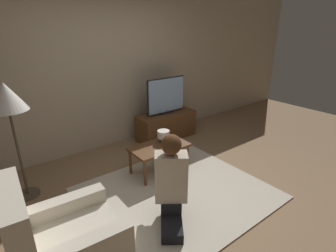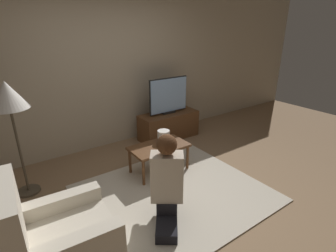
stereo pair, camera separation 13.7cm
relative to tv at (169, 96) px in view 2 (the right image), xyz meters
name	(u,v)px [view 2 (the right image)]	position (x,y,z in m)	size (l,w,h in m)	color
ground_plane	(175,194)	(-0.98, -1.51, -0.83)	(10.00, 10.00, 0.00)	#896B4C
wall_back	(106,71)	(-0.98, 0.42, 0.47)	(10.00, 0.06, 2.60)	tan
rug	(175,193)	(-0.98, -1.51, -0.82)	(2.21, 1.93, 0.02)	beige
tv_stand	(169,126)	(0.00, 0.00, -0.58)	(1.12, 0.45, 0.49)	brown
tv	(169,96)	(0.00, 0.00, 0.00)	(0.80, 0.08, 0.66)	black
coffee_table	(159,149)	(-0.83, -0.93, -0.46)	(0.83, 0.47, 0.42)	brown
floor_lamp	(8,100)	(-2.50, -0.38, 0.41)	(0.43, 0.43, 1.45)	#4C4233
armchair	(59,242)	(-2.45, -1.81, -0.54)	(0.89, 0.79, 0.95)	beige
person_kneeling	(167,179)	(-1.33, -1.83, -0.30)	(0.67, 0.80, 1.01)	black
table_lamp	(164,135)	(-0.69, -0.85, -0.31)	(0.18, 0.18, 0.17)	#4C3823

